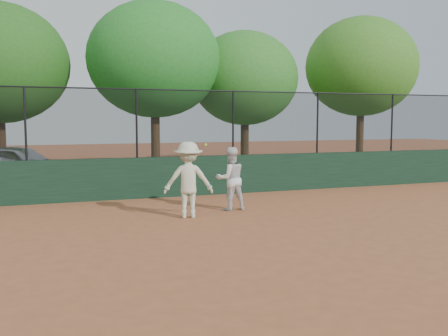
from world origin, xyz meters
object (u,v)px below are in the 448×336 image
object	(u,v)px
player_second	(230,179)
tree_2	(154,60)
parked_car	(15,166)
player_main	(188,180)
tree_4	(362,67)
tree_3	(245,79)

from	to	relation	value
player_second	tree_2	bearing A→B (deg)	-89.93
parked_car	player_main	world-z (taller)	player_main
player_second	player_main	bearing A→B (deg)	23.82
player_second	parked_car	bearing A→B (deg)	-49.46
player_main	tree_4	distance (m)	14.28
tree_2	tree_4	bearing A→B (deg)	-1.68
parked_car	player_second	size ratio (longest dim) A/B	2.76
parked_car	tree_4	distance (m)	15.48
tree_2	tree_3	distance (m)	4.10
tree_3	tree_4	size ratio (longest dim) A/B	0.87
player_second	tree_2	world-z (taller)	tree_2
player_main	tree_2	size ratio (longest dim) A/B	0.26
player_second	tree_4	xyz separation A→B (m)	(9.52, 7.93, 3.92)
player_main	tree_4	xyz separation A→B (m)	(10.80, 8.51, 3.83)
tree_3	tree_4	distance (m)	5.66
player_main	tree_2	bearing A→B (deg)	82.47
tree_2	tree_4	size ratio (longest dim) A/B	1.00
player_main	tree_3	distance (m)	10.94
tree_4	parked_car	bearing A→B (deg)	-172.84
parked_car	tree_4	size ratio (longest dim) A/B	0.63
parked_car	tree_4	xyz separation A→B (m)	(14.85, 1.87, 3.97)
parked_car	tree_2	distance (m)	6.87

